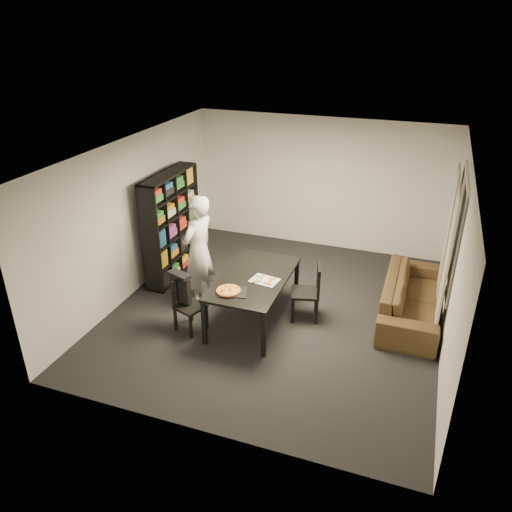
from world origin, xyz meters
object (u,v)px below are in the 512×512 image
(sofa, at_px, (412,298))
(chair_right, at_px, (311,288))
(bookshelf, at_px, (172,225))
(pepperoni_pizza, at_px, (228,291))
(dining_table, at_px, (254,281))
(chair_left, at_px, (186,300))
(baking_tray, at_px, (233,292))
(person, at_px, (198,251))

(sofa, bearing_deg, chair_right, 111.63)
(bookshelf, height_order, pepperoni_pizza, bookshelf)
(chair_right, bearing_deg, dining_table, -81.40)
(chair_left, bearing_deg, sofa, -45.20)
(chair_left, xyz_separation_m, sofa, (3.16, 1.49, -0.15))
(chair_right, height_order, baking_tray, chair_right)
(baking_tray, bearing_deg, chair_right, 42.96)
(bookshelf, height_order, dining_table, bookshelf)
(baking_tray, distance_m, sofa, 2.86)
(baking_tray, bearing_deg, dining_table, 76.53)
(chair_right, relative_size, sofa, 0.42)
(dining_table, height_order, chair_right, chair_right)
(chair_left, distance_m, baking_tray, 0.79)
(dining_table, bearing_deg, sofa, 22.09)
(bookshelf, xyz_separation_m, sofa, (4.18, -0.02, -0.63))
(bookshelf, xyz_separation_m, chair_left, (1.02, -1.50, -0.48))
(pepperoni_pizza, height_order, sofa, pepperoni_pizza)
(sofa, bearing_deg, pepperoni_pizza, 120.85)
(chair_left, bearing_deg, baking_tray, -68.52)
(bookshelf, relative_size, person, 1.03)
(chair_left, bearing_deg, person, 30.27)
(person, height_order, pepperoni_pizza, person)
(bookshelf, xyz_separation_m, chair_right, (2.70, -0.61, -0.43))
(person, height_order, baking_tray, person)
(bookshelf, distance_m, pepperoni_pizza, 2.27)
(bookshelf, distance_m, baking_tray, 2.31)
(bookshelf, bearing_deg, chair_right, -12.64)
(person, xyz_separation_m, pepperoni_pizza, (0.83, -0.77, -0.15))
(dining_table, relative_size, chair_left, 2.16)
(dining_table, xyz_separation_m, chair_right, (0.81, 0.34, -0.16))
(bookshelf, height_order, chair_right, bookshelf)
(dining_table, relative_size, pepperoni_pizza, 5.11)
(chair_left, height_order, person, person)
(chair_right, bearing_deg, pepperoni_pizza, -62.47)
(chair_right, bearing_deg, person, -100.34)
(bookshelf, relative_size, chair_right, 2.08)
(baking_tray, relative_size, pepperoni_pizza, 1.14)
(chair_left, xyz_separation_m, baking_tray, (0.74, 0.02, 0.28))
(person, bearing_deg, sofa, 113.53)
(dining_table, distance_m, chair_left, 1.05)
(bookshelf, distance_m, sofa, 4.23)
(person, relative_size, baking_tray, 4.61)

